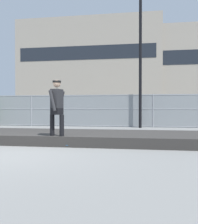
{
  "coord_description": "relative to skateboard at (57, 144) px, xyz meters",
  "views": [
    {
      "loc": [
        3.05,
        -5.69,
        1.1
      ],
      "look_at": [
        1.12,
        5.72,
        0.91
      ],
      "focal_mm": 41.85,
      "sensor_mm": 36.0,
      "label": 1
    }
  ],
  "objects": [
    {
      "name": "skater",
      "position": [
        0.0,
        0.0,
        1.05
      ],
      "size": [
        0.73,
        0.61,
        1.81
      ],
      "color": "black",
      "rests_on": "skateboard"
    },
    {
      "name": "skateboard",
      "position": [
        0.0,
        0.0,
        0.0
      ],
      "size": [
        0.82,
        0.35,
        0.07
      ],
      "color": "#2D608C",
      "rests_on": "ground_plane"
    },
    {
      "name": "library_building",
      "position": [
        -7.9,
        46.25,
        8.87
      ],
      "size": [
        27.31,
        14.18,
        17.85
      ],
      "color": "#9E9384",
      "rests_on": "ground_plane"
    },
    {
      "name": "parked_car_near",
      "position": [
        -3.13,
        10.82,
        0.78
      ],
      "size": [
        4.52,
        2.19,
        1.66
      ],
      "color": "#474C54",
      "rests_on": "ground_plane"
    },
    {
      "name": "street_lamp",
      "position": [
        2.26,
        7.31,
        4.68
      ],
      "size": [
        0.44,
        0.44,
        7.74
      ],
      "color": "black",
      "rests_on": "ground_plane"
    },
    {
      "name": "chain_fence",
      "position": [
        -0.65,
        7.75,
        0.88
      ],
      "size": [
        21.65,
        0.06,
        1.85
      ],
      "color": "gray",
      "rests_on": "ground_plane"
    },
    {
      "name": "gravel_berm",
      "position": [
        -0.65,
        1.16,
        0.09
      ],
      "size": [
        10.2,
        2.63,
        0.3
      ],
      "primitive_type": "cube",
      "color": "#33302D",
      "rests_on": "ground_plane"
    },
    {
      "name": "ground_plane",
      "position": [
        -0.65,
        -1.39,
        -0.06
      ],
      "size": [
        120.0,
        120.0,
        0.0
      ],
      "primitive_type": "plane",
      "color": "slate"
    }
  ]
}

